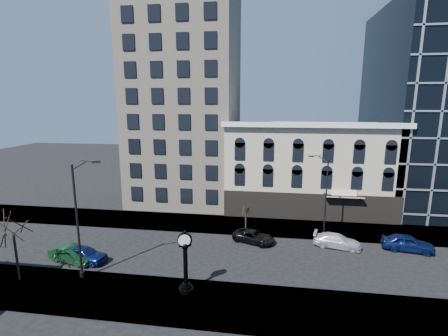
% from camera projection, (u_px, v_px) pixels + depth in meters
% --- Properties ---
extents(ground, '(160.00, 160.00, 0.00)m').
position_uv_depth(ground, '(199.00, 253.00, 32.56)').
color(ground, black).
rests_on(ground, ground).
extents(sidewalk_far, '(160.00, 6.00, 0.12)m').
position_uv_depth(sidewalk_far, '(213.00, 224.00, 40.30)').
color(sidewalk_far, '#99968B').
rests_on(sidewalk_far, ground).
extents(sidewalk_near, '(160.00, 6.00, 0.12)m').
position_uv_depth(sidewalk_near, '(176.00, 300.00, 24.79)').
color(sidewalk_near, '#99968B').
rests_on(sidewalk_near, ground).
extents(cream_tower, '(15.90, 15.40, 42.50)m').
position_uv_depth(cream_tower, '(184.00, 72.00, 47.88)').
color(cream_tower, '#BAAB95').
rests_on(cream_tower, ground).
extents(victorian_row, '(22.60, 11.19, 12.50)m').
position_uv_depth(victorian_row, '(307.00, 167.00, 45.08)').
color(victorian_row, '#BDB19C').
rests_on(victorian_row, ground).
extents(street_clock, '(1.17, 1.17, 5.15)m').
position_uv_depth(street_clock, '(186.00, 264.00, 25.34)').
color(street_clock, black).
rests_on(street_clock, sidewalk_near).
extents(street_lamp_near, '(2.66, 0.94, 10.44)m').
position_uv_depth(street_lamp_near, '(84.00, 188.00, 26.48)').
color(street_lamp_near, black).
rests_on(street_lamp_near, sidewalk_near).
extents(street_lamp_far, '(2.26, 1.17, 9.28)m').
position_uv_depth(street_lamp_far, '(321.00, 175.00, 35.46)').
color(street_lamp_far, black).
rests_on(street_lamp_far, sidewalk_far).
extents(bare_tree_near, '(4.04, 4.04, 6.93)m').
position_uv_depth(bare_tree_near, '(12.00, 221.00, 26.43)').
color(bare_tree_near, '#302118').
rests_on(bare_tree_near, sidewalk_near).
extents(bare_tree_far, '(2.04, 2.04, 3.50)m').
position_uv_depth(bare_tree_far, '(246.00, 207.00, 38.07)').
color(bare_tree_far, '#302118').
rests_on(bare_tree_far, sidewalk_far).
extents(car_near_a, '(4.74, 2.42, 1.54)m').
position_uv_depth(car_near_a, '(84.00, 254.00, 30.66)').
color(car_near_a, '#0C194C').
rests_on(car_near_a, ground).
extents(car_near_b, '(4.86, 2.65, 1.52)m').
position_uv_depth(car_near_b, '(72.00, 254.00, 30.71)').
color(car_near_b, '#143F1E').
rests_on(car_near_b, ground).
extents(car_far_a, '(5.05, 3.65, 1.28)m').
position_uv_depth(car_far_a, '(254.00, 237.00, 35.00)').
color(car_far_a, black).
rests_on(car_far_a, ground).
extents(car_far_b, '(5.13, 3.03, 1.40)m').
position_uv_depth(car_far_b, '(337.00, 241.00, 33.79)').
color(car_far_b, silver).
rests_on(car_far_b, ground).
extents(car_far_c, '(5.15, 2.79, 1.66)m').
position_uv_depth(car_far_c, '(408.00, 243.00, 32.99)').
color(car_far_c, '#0C194C').
rests_on(car_far_c, ground).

